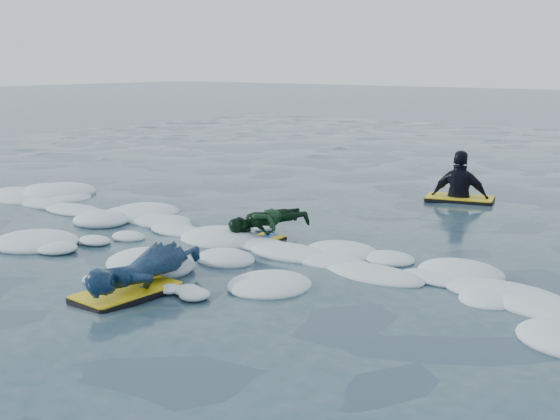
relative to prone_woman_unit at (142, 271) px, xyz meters
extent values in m
plane|color=#19263E|center=(-0.79, 0.64, -0.23)|extent=(120.00, 120.00, 0.00)
cube|color=black|center=(0.00, -0.22, -0.19)|extent=(0.65, 1.14, 0.06)
cube|color=yellow|center=(0.00, -0.22, -0.15)|extent=(0.63, 1.12, 0.02)
imported|color=navy|center=(0.00, 0.03, 0.02)|extent=(0.95, 1.77, 0.40)
cube|color=black|center=(-0.29, 2.36, -0.20)|extent=(0.45, 0.78, 0.04)
cube|color=yellow|center=(-0.29, 2.36, -0.17)|extent=(0.44, 0.76, 0.01)
cube|color=blue|center=(-0.29, 2.36, -0.16)|extent=(0.17, 0.73, 0.00)
imported|color=#0E3416|center=(-0.29, 2.56, 0.01)|extent=(1.01, 1.26, 0.43)
cube|color=black|center=(0.68, 6.82, -0.19)|extent=(1.31, 0.95, 0.06)
cube|color=yellow|center=(0.68, 6.82, -0.15)|extent=(1.28, 0.92, 0.02)
imported|color=black|center=(0.68, 6.82, -0.19)|extent=(1.10, 0.65, 1.76)
camera|label=1|loc=(5.60, -4.86, 2.21)|focal=45.00mm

